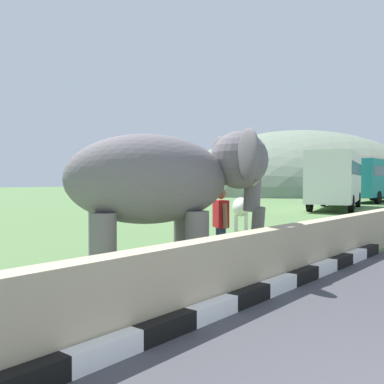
# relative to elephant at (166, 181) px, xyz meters

# --- Properties ---
(striped_curb) EXTENTS (16.20, 0.20, 0.24)m
(striped_curb) POSITION_rel_elephant_xyz_m (-2.98, -2.31, -1.69)
(striped_curb) COLOR white
(striped_curb) RESTS_ON ground_plane
(barrier_parapet) EXTENTS (28.00, 0.36, 1.00)m
(barrier_parapet) POSITION_rel_elephant_xyz_m (-0.63, -2.01, -1.31)
(barrier_parapet) COLOR tan
(barrier_parapet) RESTS_ON ground_plane
(elephant) EXTENTS (3.95, 3.60, 2.81)m
(elephant) POSITION_rel_elephant_xyz_m (0.00, 0.00, 0.00)
(elephant) COLOR slate
(elephant) RESTS_ON ground_plane
(person_handler) EXTENTS (0.45, 0.60, 1.66)m
(person_handler) POSITION_rel_elephant_xyz_m (1.44, -0.25, -0.89)
(person_handler) COLOR navy
(person_handler) RESTS_ON ground_plane
(bus_white) EXTENTS (9.61, 4.87, 3.50)m
(bus_white) POSITION_rel_elephant_xyz_m (21.26, 4.98, 0.27)
(bus_white) COLOR silver
(bus_white) RESTS_ON ground_plane
(bus_teal) EXTENTS (9.59, 2.63, 3.50)m
(bus_teal) POSITION_rel_elephant_xyz_m (32.52, 5.99, 0.27)
(bus_teal) COLOR teal
(bus_teal) RESTS_ON ground_plane
(cow_near) EXTENTS (1.82, 1.36, 1.23)m
(cow_near) POSITION_rel_elephant_xyz_m (6.83, 2.74, -0.94)
(cow_near) COLOR beige
(cow_near) RESTS_ON ground_plane
(hill_east) EXTENTS (40.44, 32.36, 17.48)m
(hill_east) POSITION_rel_elephant_xyz_m (52.37, 22.26, -1.81)
(hill_east) COLOR slate
(hill_east) RESTS_ON ground_plane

